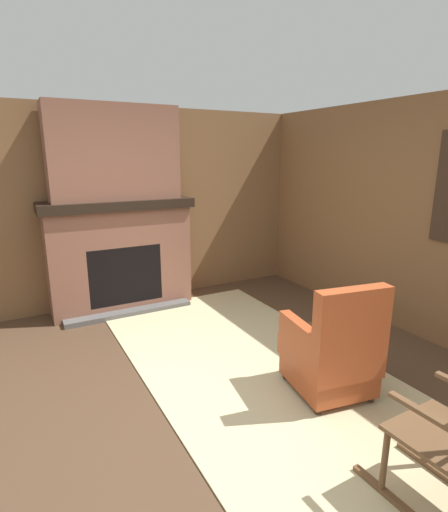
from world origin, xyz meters
name	(u,v)px	position (x,y,z in m)	size (l,w,h in m)	color
ground_plane	(202,403)	(0.00, 0.00, 0.00)	(14.00, 14.00, 0.00)	#4C3523
wood_panel_wall_left	(113,208)	(-2.56, 0.00, 1.23)	(0.06, 5.66, 2.46)	brown
wood_panel_wall_back	(433,221)	(0.01, 2.56, 1.24)	(5.66, 0.09, 2.46)	brown
fireplace_hearth	(121,256)	(-2.30, 0.00, 0.68)	(0.65, 1.79, 1.36)	brown
chimney_breast	(114,153)	(-2.31, 0.00, 1.90)	(0.38, 1.48, 1.08)	brown
area_rug	(256,368)	(-0.24, 0.65, 0.01)	(3.90, 1.93, 0.01)	#C6B789
armchair	(332,353)	(0.37, 0.96, 0.36)	(0.73, 0.69, 0.96)	#A84723
firewood_stack	(323,331)	(-0.45, 1.64, 0.06)	(0.45, 0.47, 0.13)	brown
oil_lamp_vase	(64,194)	(-2.36, -0.58, 1.45)	(0.12, 0.12, 0.24)	#47708E
storage_case	(156,191)	(-2.36, 0.50, 1.43)	(0.14, 0.20, 0.15)	gray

